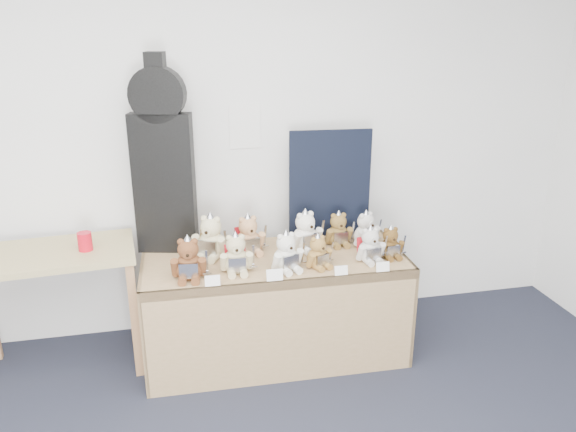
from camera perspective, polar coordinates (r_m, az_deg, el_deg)
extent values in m
plane|color=white|center=(3.80, -13.35, 7.14)|extent=(6.00, 0.00, 6.00)
cube|color=white|center=(3.81, -4.40, 9.08)|extent=(0.21, 0.00, 0.30)
cube|color=olive|center=(3.58, -1.35, -4.66)|extent=(1.68, 0.73, 0.06)
cube|color=olive|center=(3.44, -0.34, -11.76)|extent=(1.67, 0.06, 0.69)
cube|color=olive|center=(3.70, -14.19, -10.00)|extent=(0.04, 0.69, 0.69)
cube|color=olive|center=(3.93, 10.73, -7.87)|extent=(0.04, 0.69, 0.69)
cube|color=tan|center=(3.67, -22.93, -3.63)|extent=(1.01, 0.62, 0.04)
cube|color=#976641|center=(3.61, -15.29, -10.21)|extent=(0.05, 0.05, 0.76)
cube|color=#976641|center=(4.02, -15.63, -7.08)|extent=(0.05, 0.05, 0.76)
cube|color=black|center=(3.62, -12.45, 3.17)|extent=(0.40, 0.20, 0.89)
cylinder|color=black|center=(3.51, -13.12, 11.95)|extent=(0.35, 0.19, 0.33)
cube|color=black|center=(3.49, -13.29, 14.12)|extent=(0.13, 0.12, 0.22)
cube|color=black|center=(3.81, 4.27, 3.24)|extent=(0.56, 0.06, 0.74)
cylinder|color=red|center=(3.59, -19.93, -2.44)|extent=(0.08, 0.08, 0.11)
ellipsoid|color=brown|center=(3.32, -10.01, -5.11)|extent=(0.18, 0.16, 0.17)
sphere|color=brown|center=(3.28, -10.12, -3.34)|extent=(0.12, 0.12, 0.12)
cylinder|color=brown|center=(3.23, -10.16, -3.85)|extent=(0.05, 0.03, 0.05)
sphere|color=black|center=(3.21, -10.18, -3.98)|extent=(0.02, 0.02, 0.02)
sphere|color=brown|center=(3.26, -10.86, -2.60)|extent=(0.04, 0.04, 0.04)
sphere|color=brown|center=(3.25, -9.47, -2.55)|extent=(0.04, 0.04, 0.04)
cylinder|color=brown|center=(3.30, -11.40, -5.17)|extent=(0.06, 0.10, 0.12)
cylinder|color=brown|center=(3.29, -8.66, -5.08)|extent=(0.06, 0.10, 0.12)
cylinder|color=brown|center=(3.29, -10.66, -6.30)|extent=(0.06, 0.11, 0.05)
cylinder|color=brown|center=(3.28, -9.36, -6.26)|extent=(0.06, 0.11, 0.05)
cube|color=silver|center=(3.26, -10.07, -5.51)|extent=(0.11, 0.03, 0.09)
cone|color=silver|center=(3.26, -10.17, -2.51)|extent=(0.10, 0.10, 0.08)
cube|color=silver|center=(3.27, -8.25, -4.76)|extent=(0.02, 0.04, 0.17)
cube|color=silver|center=(3.30, -8.20, -5.81)|extent=(0.05, 0.01, 0.01)
ellipsoid|color=#C9BB8D|center=(3.37, -5.28, -4.59)|extent=(0.16, 0.14, 0.16)
sphere|color=#C9BB8D|center=(3.32, -5.34, -2.92)|extent=(0.12, 0.12, 0.12)
cylinder|color=#C9BB8D|center=(3.28, -5.25, -3.38)|extent=(0.05, 0.03, 0.05)
sphere|color=black|center=(3.27, -5.23, -3.50)|extent=(0.02, 0.02, 0.02)
sphere|color=#C9BB8D|center=(3.30, -6.01, -2.23)|extent=(0.04, 0.04, 0.04)
sphere|color=#C9BB8D|center=(3.31, -4.71, -2.15)|extent=(0.04, 0.04, 0.04)
cylinder|color=#C9BB8D|center=(3.34, -6.54, -4.68)|extent=(0.05, 0.09, 0.12)
cylinder|color=#C9BB8D|center=(3.35, -3.97, -4.51)|extent=(0.05, 0.09, 0.12)
cylinder|color=#C9BB8D|center=(3.33, -5.78, -5.72)|extent=(0.05, 0.10, 0.05)
cylinder|color=#C9BB8D|center=(3.34, -4.56, -5.64)|extent=(0.05, 0.10, 0.05)
cube|color=silver|center=(3.31, -5.18, -4.95)|extent=(0.10, 0.02, 0.09)
cone|color=silver|center=(3.30, -5.36, -2.13)|extent=(0.10, 0.10, 0.08)
cube|color=silver|center=(3.33, -3.55, -4.19)|extent=(0.01, 0.04, 0.17)
cube|color=silver|center=(3.36, -3.53, -5.18)|extent=(0.05, 0.01, 0.01)
cube|color=#A6121C|center=(3.41, -5.38, -4.00)|extent=(0.13, 0.03, 0.14)
ellipsoid|color=silver|center=(3.38, -0.20, -4.41)|extent=(0.19, 0.17, 0.16)
sphere|color=silver|center=(3.34, -0.21, -2.76)|extent=(0.12, 0.12, 0.12)
cylinder|color=silver|center=(3.30, 0.20, -3.18)|extent=(0.05, 0.04, 0.05)
sphere|color=black|center=(3.29, 0.35, -3.29)|extent=(0.02, 0.02, 0.02)
sphere|color=silver|center=(3.30, -0.78, -2.16)|extent=(0.04, 0.04, 0.04)
sphere|color=silver|center=(3.34, 0.36, -1.93)|extent=(0.04, 0.04, 0.04)
cylinder|color=silver|center=(3.33, -1.18, -4.66)|extent=(0.07, 0.10, 0.12)
cylinder|color=silver|center=(3.39, 1.07, -4.17)|extent=(0.07, 0.10, 0.12)
cylinder|color=silver|center=(3.34, -0.29, -5.57)|extent=(0.07, 0.11, 0.05)
cylinder|color=silver|center=(3.37, 0.78, -5.33)|extent=(0.07, 0.11, 0.05)
cube|color=silver|center=(3.33, 0.30, -4.73)|extent=(0.10, 0.05, 0.09)
cone|color=silver|center=(3.32, -0.21, -1.98)|extent=(0.10, 0.10, 0.08)
cube|color=silver|center=(3.38, 1.52, -3.79)|extent=(0.02, 0.04, 0.17)
cube|color=silver|center=(3.41, 1.51, -4.76)|extent=(0.05, 0.02, 0.01)
ellipsoid|color=olive|center=(3.42, 3.01, -4.28)|extent=(0.17, 0.16, 0.13)
sphere|color=olive|center=(3.39, 3.04, -2.90)|extent=(0.10, 0.10, 0.10)
cylinder|color=olive|center=(3.36, 3.47, -3.24)|extent=(0.05, 0.04, 0.04)
sphere|color=black|center=(3.35, 3.62, -3.32)|extent=(0.02, 0.02, 0.02)
sphere|color=olive|center=(3.36, 2.62, -2.42)|extent=(0.03, 0.03, 0.03)
sphere|color=olive|center=(3.39, 3.48, -2.19)|extent=(0.03, 0.03, 0.03)
cylinder|color=olive|center=(3.37, 2.33, -4.52)|extent=(0.06, 0.08, 0.10)
cylinder|color=olive|center=(3.44, 4.03, -4.03)|extent=(0.06, 0.08, 0.10)
cylinder|color=olive|center=(3.39, 3.08, -5.25)|extent=(0.07, 0.10, 0.04)
cylinder|color=olive|center=(3.42, 3.88, -5.01)|extent=(0.07, 0.10, 0.04)
cube|color=silver|center=(3.38, 3.55, -4.52)|extent=(0.09, 0.05, 0.07)
cone|color=silver|center=(3.37, 3.05, -2.25)|extent=(0.08, 0.08, 0.06)
cube|color=silver|center=(3.44, 4.40, -3.70)|extent=(0.02, 0.03, 0.14)
cube|color=silver|center=(3.46, 4.38, -4.51)|extent=(0.04, 0.02, 0.01)
ellipsoid|color=silver|center=(3.54, 8.27, -3.58)|extent=(0.16, 0.14, 0.15)
sphere|color=silver|center=(3.50, 8.34, -2.10)|extent=(0.11, 0.11, 0.11)
cylinder|color=silver|center=(3.47, 8.69, -2.49)|extent=(0.05, 0.03, 0.05)
sphere|color=black|center=(3.45, 8.81, -2.58)|extent=(0.02, 0.02, 0.02)
sphere|color=silver|center=(3.47, 7.87, -1.53)|extent=(0.03, 0.03, 0.03)
sphere|color=silver|center=(3.50, 8.88, -1.39)|extent=(0.03, 0.03, 0.03)
cylinder|color=silver|center=(3.49, 7.40, -3.73)|extent=(0.05, 0.08, 0.11)
cylinder|color=silver|center=(3.55, 9.41, -3.42)|extent=(0.05, 0.08, 0.11)
cylinder|color=silver|center=(3.50, 8.14, -4.59)|extent=(0.06, 0.10, 0.04)
cylinder|color=silver|center=(3.53, 9.09, -4.43)|extent=(0.06, 0.10, 0.04)
cube|color=silver|center=(3.49, 8.70, -3.86)|extent=(0.10, 0.03, 0.08)
cone|color=silver|center=(3.48, 8.38, -1.41)|extent=(0.09, 0.09, 0.07)
cube|color=silver|center=(3.54, 9.82, -3.10)|extent=(0.02, 0.04, 0.15)
cube|color=silver|center=(3.57, 9.77, -3.97)|extent=(0.04, 0.01, 0.01)
cube|color=#A6121C|center=(3.58, 7.87, -3.09)|extent=(0.12, 0.04, 0.13)
ellipsoid|color=brown|center=(3.62, 10.29, -3.26)|extent=(0.14, 0.12, 0.13)
sphere|color=brown|center=(3.58, 10.37, -1.95)|extent=(0.10, 0.10, 0.10)
cylinder|color=brown|center=(3.55, 10.66, -2.30)|extent=(0.04, 0.02, 0.04)
sphere|color=black|center=(3.54, 10.76, -2.38)|extent=(0.02, 0.02, 0.02)
sphere|color=brown|center=(3.56, 9.95, -1.44)|extent=(0.03, 0.03, 0.03)
sphere|color=brown|center=(3.58, 10.86, -1.34)|extent=(0.03, 0.03, 0.03)
cylinder|color=brown|center=(3.57, 9.50, -3.38)|extent=(0.04, 0.08, 0.10)
cylinder|color=brown|center=(3.63, 11.30, -3.14)|extent=(0.04, 0.08, 0.10)
cylinder|color=brown|center=(3.58, 10.15, -4.15)|extent=(0.05, 0.09, 0.04)
cylinder|color=brown|center=(3.61, 11.00, -4.03)|extent=(0.05, 0.09, 0.04)
cube|color=silver|center=(3.57, 10.65, -3.52)|extent=(0.09, 0.02, 0.07)
cone|color=silver|center=(3.57, 10.41, -1.34)|extent=(0.08, 0.08, 0.06)
cube|color=silver|center=(3.62, 11.68, -2.87)|extent=(0.01, 0.03, 0.14)
cube|color=silver|center=(3.64, 11.62, -3.65)|extent=(0.04, 0.01, 0.01)
ellipsoid|color=beige|center=(3.59, -7.76, -2.93)|extent=(0.23, 0.22, 0.18)
sphere|color=beige|center=(3.55, -7.85, -1.11)|extent=(0.13, 0.13, 0.13)
cylinder|color=beige|center=(3.50, -8.20, -1.58)|extent=(0.06, 0.05, 0.06)
sphere|color=black|center=(3.48, -8.32, -1.69)|extent=(0.02, 0.02, 0.02)
sphere|color=beige|center=(3.54, -8.54, -0.26)|extent=(0.04, 0.04, 0.04)
sphere|color=beige|center=(3.51, -7.24, -0.38)|extent=(0.04, 0.04, 0.04)
cylinder|color=beige|center=(3.60, -9.18, -2.78)|extent=(0.09, 0.11, 0.14)
cylinder|color=beige|center=(3.54, -6.61, -3.07)|extent=(0.09, 0.11, 0.14)
cylinder|color=beige|center=(3.57, -8.72, -4.00)|extent=(0.10, 0.13, 0.05)
cylinder|color=beige|center=(3.54, -7.50, -4.15)|extent=(0.10, 0.13, 0.05)
cube|color=silver|center=(3.53, -8.20, -3.28)|extent=(0.11, 0.07, 0.10)
cone|color=silver|center=(3.53, -7.89, -0.25)|extent=(0.11, 0.11, 0.09)
cube|color=silver|center=(3.50, -6.29, -2.79)|extent=(0.03, 0.05, 0.19)
cube|color=silver|center=(3.53, -6.25, -3.88)|extent=(0.05, 0.03, 0.01)
ellipsoid|color=tan|center=(3.63, -4.05, -2.67)|extent=(0.19, 0.17, 0.17)
sphere|color=tan|center=(3.59, -4.10, -1.03)|extent=(0.12, 0.12, 0.12)
cylinder|color=tan|center=(3.54, -3.80, -1.44)|extent=(0.06, 0.04, 0.05)
sphere|color=black|center=(3.53, -3.70, -1.54)|extent=(0.02, 0.02, 0.02)
sphere|color=tan|center=(3.56, -4.71, -0.41)|extent=(0.04, 0.04, 0.04)
sphere|color=tan|center=(3.58, -3.52, -0.24)|extent=(0.04, 0.04, 0.04)
cylinder|color=tan|center=(3.58, -5.12, -2.85)|extent=(0.06, 0.10, 0.12)
cylinder|color=tan|center=(3.63, -2.78, -2.47)|extent=(0.06, 0.10, 0.12)
cylinder|color=tan|center=(3.58, -4.27, -3.78)|extent=(0.07, 0.12, 0.05)
cylinder|color=tan|center=(3.61, -3.16, -3.59)|extent=(0.07, 0.12, 0.05)
cube|color=silver|center=(3.57, -3.69, -2.97)|extent=(0.11, 0.04, 0.09)
cone|color=silver|center=(3.57, -4.12, -0.26)|extent=(0.10, 0.10, 0.08)
cube|color=silver|center=(3.62, -2.35, -2.12)|extent=(0.02, 0.04, 0.17)
cube|color=silver|center=(3.64, -2.33, -3.08)|extent=(0.05, 0.02, 0.01)
cube|color=#A6121C|center=(3.68, -4.40, -2.16)|extent=(0.14, 0.06, 0.15)
ellipsoid|color=white|center=(3.66, 1.74, -2.34)|extent=(0.21, 0.20, 0.17)
sphere|color=white|center=(3.62, 1.76, -0.63)|extent=(0.13, 0.13, 0.13)
cylinder|color=white|center=(3.58, 2.24, -1.03)|extent=(0.06, 0.05, 0.05)
sphere|color=black|center=(3.57, 2.42, -1.12)|extent=(0.02, 0.02, 0.02)
sphere|color=white|center=(3.58, 1.22, -0.01)|extent=(0.04, 0.04, 0.04)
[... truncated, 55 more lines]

